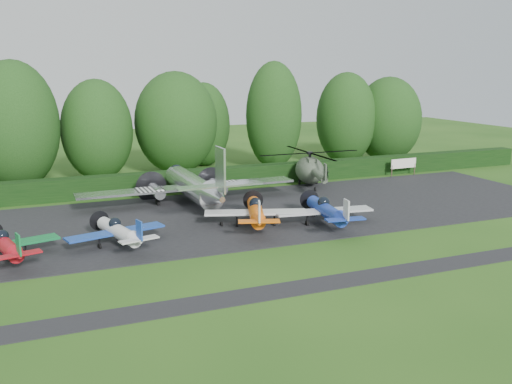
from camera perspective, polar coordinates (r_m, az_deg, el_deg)
name	(u,v)px	position (r m, az deg, el deg)	size (l,w,h in m)	color
ground	(218,260)	(36.01, -3.81, -6.85)	(160.00, 160.00, 0.00)	#204914
apron	(177,221)	(45.19, -7.86, -2.92)	(70.00, 18.00, 0.01)	black
taxiway_verge	(254,295)	(30.75, -0.19, -10.28)	(70.00, 2.00, 0.00)	black
hedgerow	(148,193)	(55.62, -10.73, -0.13)	(90.00, 1.60, 2.00)	black
transport_plane	(193,186)	(49.65, -6.30, 0.58)	(19.59, 15.03, 6.28)	silver
light_plane_red	(5,244)	(38.76, -23.80, -4.82)	(6.78, 7.13, 2.60)	#A90F1A
light_plane_white	(119,231)	(39.40, -13.59, -3.83)	(6.77, 7.12, 2.60)	silver
light_plane_orange	(256,212)	(42.80, -0.03, -1.97)	(7.71, 8.10, 2.96)	orange
light_plane_blue	(326,210)	(43.55, 7.03, -1.83)	(7.64, 8.03, 2.93)	#193499
helicopter	(310,168)	(57.95, 5.41, 2.42)	(10.81, 12.65, 3.48)	#374233
sign_board	(404,164)	(65.45, 14.54, 2.71)	(3.39, 0.13, 1.91)	#3F3326
tree_0	(346,119)	(71.53, 8.99, 7.26)	(7.31, 7.31, 11.28)	black
tree_2	(388,120)	(74.33, 13.06, 7.06)	(8.36, 8.36, 10.70)	black
tree_4	(15,125)	(60.45, -22.92, 6.15)	(8.32, 8.32, 12.61)	black
tree_5	(274,116)	(67.36, 1.79, 7.64)	(6.58, 6.58, 12.57)	black
tree_7	(204,125)	(69.70, -5.23, 6.73)	(6.30, 6.30, 10.09)	black
tree_8	(176,123)	(65.02, -8.01, 6.86)	(9.25, 9.25, 11.44)	black
tree_9	(97,130)	(62.63, -15.61, 5.97)	(7.46, 7.46, 10.69)	black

